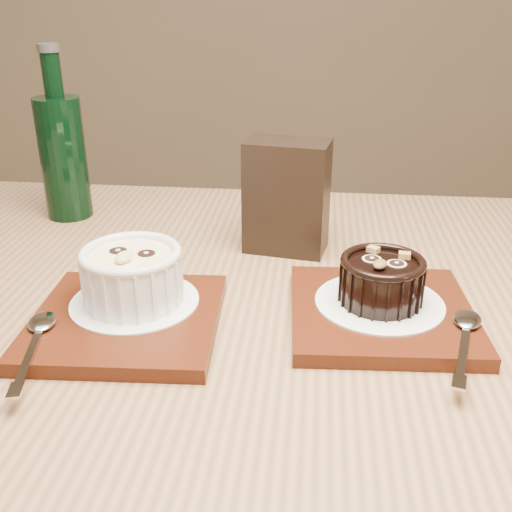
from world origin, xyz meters
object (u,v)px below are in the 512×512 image
(green_bottle, at_px, (63,153))
(table, at_px, (267,383))
(ramekin_dark, at_px, (382,278))
(tray_right, at_px, (381,313))
(ramekin_white, at_px, (132,273))
(tray_left, at_px, (127,320))
(condiment_stand, at_px, (287,197))

(green_bottle, bearing_deg, table, -42.82)
(ramekin_dark, relative_size, green_bottle, 0.35)
(table, relative_size, tray_right, 6.95)
(table, distance_m, ramekin_dark, 0.18)
(tray_right, xyz_separation_m, ramekin_dark, (-0.00, 0.01, 0.04))
(ramekin_white, bearing_deg, tray_right, 10.74)
(tray_right, bearing_deg, green_bottle, 145.21)
(tray_left, distance_m, ramekin_white, 0.05)
(ramekin_dark, distance_m, condiment_stand, 0.19)
(ramekin_white, bearing_deg, ramekin_dark, 12.30)
(green_bottle, bearing_deg, condiment_stand, -19.26)
(tray_left, relative_size, condiment_stand, 1.29)
(condiment_stand, bearing_deg, tray_left, -128.49)
(ramekin_white, relative_size, ramekin_dark, 1.20)
(condiment_stand, bearing_deg, tray_right, -61.46)
(table, xyz_separation_m, ramekin_white, (-0.14, -0.01, 0.14))
(condiment_stand, bearing_deg, green_bottle, 160.74)
(table, distance_m, ramekin_white, 0.19)
(condiment_stand, bearing_deg, ramekin_dark, -60.89)
(tray_left, distance_m, ramekin_dark, 0.26)
(ramekin_white, bearing_deg, table, 15.59)
(table, distance_m, tray_right, 0.15)
(tray_left, height_order, green_bottle, green_bottle)
(tray_right, bearing_deg, table, 174.48)
(tray_left, relative_size, ramekin_dark, 2.13)
(condiment_stand, xyz_separation_m, green_bottle, (-0.31, 0.11, 0.02))
(tray_left, xyz_separation_m, tray_right, (0.25, 0.02, 0.00))
(table, relative_size, tray_left, 6.95)
(ramekin_white, xyz_separation_m, green_bottle, (-0.16, 0.29, 0.04))
(ramekin_white, distance_m, condiment_stand, 0.24)
(ramekin_dark, bearing_deg, green_bottle, 170.13)
(ramekin_white, relative_size, condiment_stand, 0.72)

